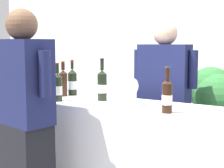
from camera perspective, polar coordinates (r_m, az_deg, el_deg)
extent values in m
cube|color=white|center=(5.08, 15.59, 6.06)|extent=(8.00, 0.10, 2.80)
cube|color=white|center=(2.86, -0.43, -12.80)|extent=(2.05, 0.59, 0.98)
cylinder|color=black|center=(3.07, -8.12, -0.13)|extent=(0.07, 0.07, 0.20)
cone|color=black|center=(3.06, -8.15, 2.03)|extent=(0.07, 0.07, 0.03)
cylinder|color=black|center=(3.06, -8.17, 2.97)|extent=(0.03, 0.03, 0.07)
cylinder|color=#B79333|center=(3.05, -8.18, 3.76)|extent=(0.04, 0.04, 0.01)
cylinder|color=black|center=(3.14, -6.61, -0.01)|extent=(0.08, 0.08, 0.20)
cone|color=black|center=(3.13, -6.64, 2.13)|extent=(0.08, 0.08, 0.04)
cylinder|color=black|center=(3.12, -6.66, 3.13)|extent=(0.03, 0.03, 0.07)
cylinder|color=maroon|center=(3.12, -6.67, 3.91)|extent=(0.03, 0.03, 0.01)
cylinder|color=silver|center=(3.14, -6.61, -0.19)|extent=(0.08, 0.08, 0.08)
cylinder|color=black|center=(2.81, -9.03, -0.85)|extent=(0.07, 0.07, 0.20)
cone|color=black|center=(2.80, -9.08, 1.44)|extent=(0.07, 0.07, 0.03)
cylinder|color=black|center=(2.79, -9.10, 2.49)|extent=(0.03, 0.03, 0.08)
cylinder|color=maroon|center=(2.79, -9.11, 3.39)|extent=(0.03, 0.03, 0.01)
cylinder|color=silver|center=(2.81, -9.03, -1.05)|extent=(0.08, 0.08, 0.07)
cylinder|color=black|center=(2.93, -11.08, -0.59)|extent=(0.08, 0.08, 0.20)
cone|color=black|center=(2.91, -11.14, 1.74)|extent=(0.08, 0.08, 0.04)
cylinder|color=black|center=(2.91, -11.17, 3.05)|extent=(0.03, 0.03, 0.09)
cylinder|color=black|center=(2.90, -11.19, 4.09)|extent=(0.03, 0.03, 0.01)
cylinder|color=silver|center=(2.93, -11.08, -0.78)|extent=(0.08, 0.08, 0.07)
cylinder|color=black|center=(2.81, -1.66, -0.55)|extent=(0.08, 0.08, 0.22)
cone|color=black|center=(2.80, -1.67, 1.99)|extent=(0.08, 0.08, 0.03)
cylinder|color=black|center=(2.79, -1.67, 3.17)|extent=(0.03, 0.03, 0.09)
cylinder|color=black|center=(2.79, -1.67, 4.17)|extent=(0.03, 0.03, 0.01)
cylinder|color=silver|center=(2.81, -1.66, -0.77)|extent=(0.08, 0.08, 0.07)
cylinder|color=black|center=(3.18, -11.74, 0.12)|extent=(0.08, 0.08, 0.21)
cone|color=black|center=(3.17, -11.80, 2.27)|extent=(0.08, 0.08, 0.03)
cylinder|color=black|center=(3.17, -11.82, 3.35)|extent=(0.03, 0.03, 0.09)
cylinder|color=#B79333|center=(3.17, -11.85, 4.30)|extent=(0.03, 0.03, 0.01)
cylinder|color=silver|center=(3.19, -11.74, -0.07)|extent=(0.08, 0.08, 0.06)
cylinder|color=black|center=(2.34, 9.16, -2.36)|extent=(0.07, 0.07, 0.20)
cone|color=black|center=(2.33, 9.21, 0.44)|extent=(0.07, 0.07, 0.03)
cylinder|color=black|center=(2.32, 9.24, 1.70)|extent=(0.03, 0.03, 0.07)
cylinder|color=#333338|center=(2.32, 9.26, 2.75)|extent=(0.04, 0.04, 0.01)
cylinder|color=beige|center=(2.35, 9.15, -2.60)|extent=(0.07, 0.07, 0.07)
cylinder|color=silver|center=(2.59, 3.61, -3.63)|extent=(0.07, 0.07, 0.00)
cylinder|color=silver|center=(2.58, 3.62, -2.51)|extent=(0.01, 0.01, 0.10)
ellipsoid|color=silver|center=(2.56, 3.63, -0.31)|extent=(0.07, 0.07, 0.11)
ellipsoid|color=maroon|center=(2.56, 3.63, -0.74)|extent=(0.06, 0.06, 0.04)
cube|color=black|center=(3.31, 8.50, -11.15)|extent=(0.42, 0.26, 0.86)
cube|color=#191E47|center=(3.16, 8.73, 1.34)|extent=(0.46, 0.26, 0.57)
sphere|color=#D8AD8C|center=(3.15, 8.86, 8.35)|extent=(0.22, 0.22, 0.22)
cylinder|color=#191E47|center=(3.08, 13.38, 2.37)|extent=(0.08, 0.08, 0.34)
cylinder|color=#191E47|center=(3.25, 4.39, 2.78)|extent=(0.08, 0.08, 0.34)
cube|color=#191E47|center=(2.45, -14.52, 0.34)|extent=(0.45, 0.31, 0.59)
sphere|color=brown|center=(2.43, -14.80, 9.54)|extent=(0.22, 0.22, 0.22)
cylinder|color=#191E47|center=(2.65, -17.50, 2.26)|extent=(0.08, 0.08, 0.30)
cylinder|color=#191E47|center=(2.24, -11.11, 1.66)|extent=(0.08, 0.08, 0.30)
sphere|color=#2D6B33|center=(3.76, 15.78, -4.33)|extent=(0.30, 0.30, 0.30)
sphere|color=#2D6B33|center=(3.63, 16.13, -0.89)|extent=(0.47, 0.47, 0.47)
sphere|color=#2D6B33|center=(3.52, 17.00, -2.07)|extent=(0.40, 0.40, 0.40)
sphere|color=#2D6B33|center=(3.52, 17.16, -2.11)|extent=(0.46, 0.46, 0.46)
sphere|color=#2D6B33|center=(3.62, 17.96, -5.47)|extent=(0.31, 0.31, 0.31)
cylinder|color=#4C3823|center=(3.67, 16.76, -7.73)|extent=(0.05, 0.05, 0.60)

